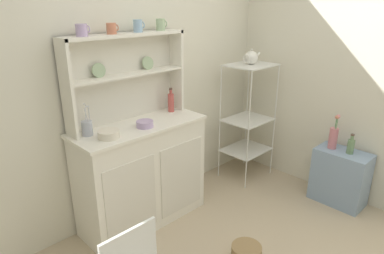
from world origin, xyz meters
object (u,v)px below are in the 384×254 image
at_px(hutch_cabinet, 142,173).
at_px(bowl_mixing_large, 109,134).
at_px(hutch_shelf_unit, 125,71).
at_px(jam_bottle, 171,102).
at_px(flower_vase, 334,136).
at_px(bakers_rack, 248,111).
at_px(utensil_jar, 87,128).
at_px(cup_lilac_0, 82,30).
at_px(oil_bottle, 351,146).
at_px(side_shelf_blue, 340,177).
at_px(porcelain_teapot, 251,58).

height_order(hutch_cabinet, bowl_mixing_large, bowl_mixing_large).
xyz_separation_m(hutch_shelf_unit, jam_bottle, (0.41, -0.08, -0.32)).
bearing_deg(hutch_cabinet, flower_vase, -32.11).
height_order(bakers_rack, utensil_jar, bakers_rack).
bearing_deg(cup_lilac_0, oil_bottle, -33.63).
bearing_deg(side_shelf_blue, flower_vase, 89.97).
xyz_separation_m(hutch_cabinet, cup_lilac_0, (-0.35, 0.12, 1.19)).
bearing_deg(side_shelf_blue, bakers_rack, 102.02).
relative_size(jam_bottle, utensil_jar, 0.90).
bearing_deg(flower_vase, bakers_rack, 103.67).
xyz_separation_m(hutch_shelf_unit, utensil_jar, (-0.41, -0.09, -0.35)).
bearing_deg(bowl_mixing_large, utensil_jar, 119.77).
bearing_deg(jam_bottle, cup_lilac_0, 177.30).
xyz_separation_m(bowl_mixing_large, utensil_jar, (-0.09, 0.15, 0.03)).
bearing_deg(porcelain_teapot, jam_bottle, 167.75).
bearing_deg(flower_vase, porcelain_teapot, 103.75).
relative_size(hutch_shelf_unit, jam_bottle, 4.83).
bearing_deg(oil_bottle, hutch_shelf_unit, 139.75).
xyz_separation_m(side_shelf_blue, flower_vase, (0.00, 0.12, 0.38)).
relative_size(cup_lilac_0, oil_bottle, 0.51).
bearing_deg(oil_bottle, porcelain_teapot, 101.54).
bearing_deg(bowl_mixing_large, jam_bottle, 12.19).
height_order(bowl_mixing_large, oil_bottle, bowl_mixing_large).
xyz_separation_m(hutch_cabinet, side_shelf_blue, (1.51, -1.07, -0.20)).
bearing_deg(hutch_shelf_unit, jam_bottle, -10.73).
xyz_separation_m(hutch_shelf_unit, porcelain_teapot, (1.31, -0.27, -0.01)).
relative_size(bowl_mixing_large, flower_vase, 0.47).
distance_m(jam_bottle, utensil_jar, 0.83).
bearing_deg(porcelain_teapot, cup_lilac_0, 172.09).
height_order(hutch_cabinet, flower_vase, hutch_cabinet).
relative_size(hutch_cabinet, bakers_rack, 0.90).
bearing_deg(bowl_mixing_large, hutch_shelf_unit, 36.12).
xyz_separation_m(side_shelf_blue, cup_lilac_0, (-1.86, 1.19, 1.38)).
height_order(cup_lilac_0, jam_bottle, cup_lilac_0).
xyz_separation_m(cup_lilac_0, flower_vase, (1.86, -1.07, -1.00)).
xyz_separation_m(bakers_rack, cup_lilac_0, (-1.66, 0.23, 0.90)).
bearing_deg(porcelain_teapot, hutch_cabinet, 175.28).
distance_m(side_shelf_blue, oil_bottle, 0.34).
distance_m(hutch_shelf_unit, jam_bottle, 0.53).
relative_size(hutch_shelf_unit, utensil_jar, 4.33).
relative_size(cup_lilac_0, bowl_mixing_large, 0.60).
xyz_separation_m(hutch_shelf_unit, side_shelf_blue, (1.51, -1.23, -1.05)).
bearing_deg(bakers_rack, utensil_jar, 173.84).
xyz_separation_m(porcelain_teapot, flower_vase, (0.21, -0.84, -0.66)).
distance_m(hutch_shelf_unit, bowl_mixing_large, 0.56).
distance_m(cup_lilac_0, oil_bottle, 2.47).
bearing_deg(hutch_shelf_unit, cup_lilac_0, -173.11).
distance_m(side_shelf_blue, utensil_jar, 2.35).
distance_m(bowl_mixing_large, jam_bottle, 0.76).
bearing_deg(hutch_cabinet, hutch_shelf_unit, 90.00).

